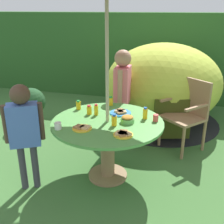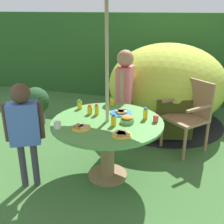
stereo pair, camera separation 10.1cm
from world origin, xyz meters
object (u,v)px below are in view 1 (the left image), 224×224
object	(u,v)px
wooden_chair	(188,111)
juice_bottle_far_left	(78,105)
child_in_blue_shirt	(24,125)
plate_near_right	(123,134)
juice_bottle_mid_left	(89,110)
garden_table	(108,135)
snack_bowl	(127,119)
plate_mid_right	(82,128)
plate_center_front	(120,112)
juice_bottle_front_edge	(145,113)
cup_near	(58,126)
child_in_pink_shirt	(123,85)
potted_plant	(32,104)
juice_bottle_near_left	(114,120)
juice_bottle_far_right	(96,110)
cup_far	(156,118)
dome_tent	(163,84)
juice_bottle_center_back	(111,101)

from	to	relation	value
wooden_chair	juice_bottle_far_left	distance (m)	1.47
child_in_blue_shirt	plate_near_right	size ratio (longest dim) A/B	6.07
juice_bottle_mid_left	child_in_blue_shirt	bearing A→B (deg)	-131.33
garden_table	snack_bowl	distance (m)	0.29
plate_mid_right	plate_center_front	distance (m)	0.59
juice_bottle_front_edge	cup_near	size ratio (longest dim) A/B	1.88
wooden_chair	child_in_pink_shirt	distance (m)	0.94
child_in_pink_shirt	cup_near	distance (m)	1.29
potted_plant	juice_bottle_near_left	size ratio (longest dim) A/B	5.03
potted_plant	plate_center_front	bearing A→B (deg)	-26.25
wooden_chair	juice_bottle_far_right	world-z (taller)	wooden_chair
potted_plant	juice_bottle_near_left	bearing A→B (deg)	-34.82
potted_plant	plate_center_front	distance (m)	1.90
juice_bottle_mid_left	juice_bottle_far_left	bearing A→B (deg)	146.20
plate_mid_right	plate_center_front	xyz separation A→B (m)	(0.27, 0.52, 0.00)
cup_near	cup_far	world-z (taller)	cup_far
dome_tent	juice_bottle_center_back	distance (m)	1.41
snack_bowl	cup_far	size ratio (longest dim) A/B	1.96
dome_tent	juice_bottle_far_left	size ratio (longest dim) A/B	21.59
snack_bowl	plate_center_front	world-z (taller)	snack_bowl
juice_bottle_near_left	dome_tent	bearing A→B (deg)	80.40
child_in_blue_shirt	juice_bottle_center_back	size ratio (longest dim) A/B	9.98
juice_bottle_mid_left	cup_far	size ratio (longest dim) A/B	1.45
garden_table	juice_bottle_near_left	bearing A→B (deg)	-42.70
child_in_pink_shirt	snack_bowl	world-z (taller)	child_in_pink_shirt
child_in_blue_shirt	plate_mid_right	xyz separation A→B (m)	(0.56, 0.16, -0.03)
child_in_blue_shirt	juice_bottle_center_back	bearing A→B (deg)	25.60
dome_tent	juice_bottle_near_left	distance (m)	1.92
child_in_blue_shirt	juice_bottle_far_right	xyz separation A→B (m)	(0.57, 0.56, 0.01)
child_in_pink_shirt	juice_bottle_front_edge	size ratio (longest dim) A/B	10.01
snack_bowl	juice_bottle_center_back	xyz separation A→B (m)	(-0.31, 0.47, 0.02)
garden_table	dome_tent	size ratio (longest dim) A/B	0.51
garden_table	cup_far	size ratio (longest dim) A/B	16.16
wooden_chair	cup_far	world-z (taller)	wooden_chair
dome_tent	potted_plant	world-z (taller)	dome_tent
plate_mid_right	dome_tent	bearing A→B (deg)	73.61
potted_plant	juice_bottle_far_right	bearing A→B (deg)	-33.64
dome_tent	juice_bottle_far_right	distance (m)	1.76
plate_center_front	juice_bottle_far_left	distance (m)	0.51
child_in_blue_shirt	juice_bottle_near_left	xyz separation A→B (m)	(0.84, 0.32, 0.01)
plate_mid_right	juice_bottle_far_left	distance (m)	0.58
wooden_chair	child_in_blue_shirt	distance (m)	2.11
garden_table	plate_center_front	bearing A→B (deg)	73.36
juice_bottle_near_left	potted_plant	bearing A→B (deg)	145.18
juice_bottle_far_right	child_in_pink_shirt	bearing A→B (deg)	81.00
cup_near	potted_plant	bearing A→B (deg)	129.83
snack_bowl	plate_near_right	xyz separation A→B (m)	(0.03, -0.31, -0.02)
juice_bottle_center_back	juice_bottle_mid_left	distance (m)	0.39
child_in_blue_shirt	cup_near	distance (m)	0.34
child_in_blue_shirt	dome_tent	bearing A→B (deg)	33.16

